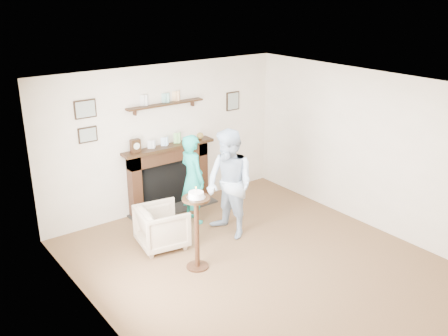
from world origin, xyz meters
The scene contains 6 objects.
ground centered at (0.00, 0.00, 0.00)m, with size 5.00×5.00×0.00m, color brown.
room_shell centered at (0.00, 0.69, 1.62)m, with size 4.54×5.02×2.52m.
armchair centered at (-0.81, 1.27, 0.00)m, with size 0.67×0.69×0.63m, color tan.
man centered at (0.22, 0.96, 0.00)m, with size 0.82×0.64×1.70m, color #AAB7D5.
woman centered at (0.03, 1.71, 0.00)m, with size 0.54×0.36×1.49m, color teal.
pedestal_table centered at (-0.73, 0.45, 0.74)m, with size 0.38×0.38×1.21m.
Camera 1 is at (-4.06, -4.62, 3.69)m, focal length 40.00 mm.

